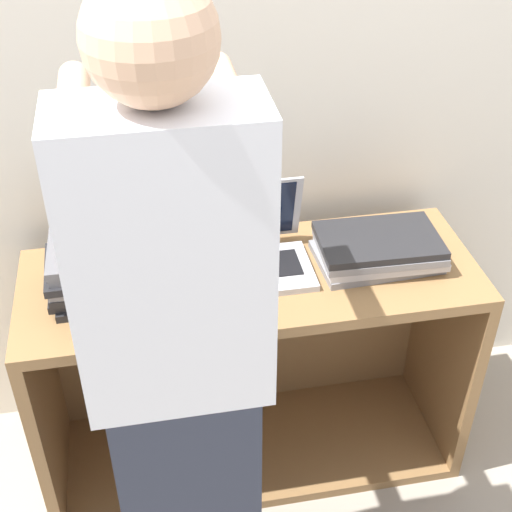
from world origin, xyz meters
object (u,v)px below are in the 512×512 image
Objects in this scene: laptop_stack_right at (378,249)px; person at (179,369)px; laptop_open at (248,251)px; laptop_stack_left at (115,267)px.

person is at bearing -143.49° from laptop_stack_right.
laptop_open is 0.20× the size of person.
person is (0.13, -0.47, 0.04)m from laptop_stack_left.
laptop_open reaches higher than laptop_stack_left.
laptop_open is 0.58m from person.
laptop_stack_left is 0.49m from person.
person reaches higher than laptop_stack_left.
laptop_stack_left is at bearing 105.98° from person.
laptop_stack_left is 1.02× the size of laptop_stack_right.
laptop_open is at bearing 6.69° from laptop_stack_left.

